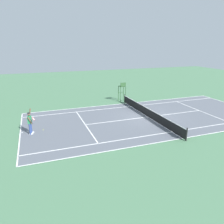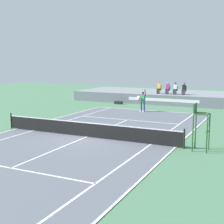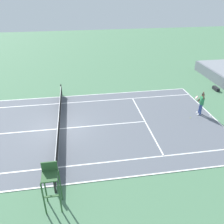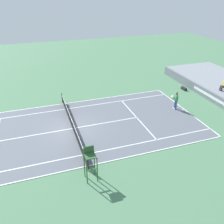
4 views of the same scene
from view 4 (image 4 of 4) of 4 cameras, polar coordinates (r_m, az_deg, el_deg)
ground_plane at (r=22.38m, az=-9.31°, el=-3.91°), size 80.00×80.00×0.00m
court at (r=22.38m, az=-9.31°, el=-3.89°), size 11.08×23.88×0.03m
net at (r=22.11m, az=-9.41°, el=-2.76°), size 11.98×0.10×1.07m
barrier_wall at (r=28.76m, az=23.44°, el=2.71°), size 21.81×0.25×1.09m
spectator_seated_0 at (r=29.88m, az=24.84°, el=5.76°), size 0.44×0.60×1.27m
tennis_player at (r=26.02m, az=14.88°, el=2.68°), size 0.83×0.61×2.08m
tennis_ball at (r=25.58m, az=13.38°, el=0.02°), size 0.07×0.07×0.07m
umpire_chair at (r=16.05m, az=-5.20°, el=-11.17°), size 0.77×0.77×2.44m
equipment_bag at (r=31.64m, az=16.62°, el=5.34°), size 0.90×0.33×0.32m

